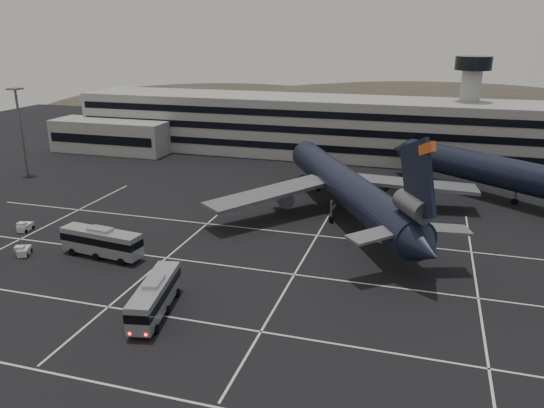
{
  "coord_description": "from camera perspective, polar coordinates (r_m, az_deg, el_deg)",
  "views": [
    {
      "loc": [
        26.72,
        -55.36,
        29.63
      ],
      "look_at": [
        5.43,
        16.11,
        5.0
      ],
      "focal_mm": 35.0,
      "sensor_mm": 36.0,
      "label": 1
    }
  ],
  "objects": [
    {
      "name": "hills",
      "position": [
        229.35,
        14.24,
        7.24
      ],
      "size": [
        352.0,
        180.0,
        44.0
      ],
      "color": "#38332B",
      "rests_on": "ground"
    },
    {
      "name": "lightpole_left",
      "position": [
        123.13,
        -25.53,
        8.2
      ],
      "size": [
        2.4,
        2.4,
        18.28
      ],
      "color": "slate",
      "rests_on": "ground"
    },
    {
      "name": "tug_b",
      "position": [
        80.62,
        -25.12,
        -4.6
      ],
      "size": [
        2.29,
        2.75,
        1.53
      ],
      "rotation": [
        0.0,
        0.0,
        0.42
      ],
      "color": "beige",
      "rests_on": "ground"
    },
    {
      "name": "terminal",
      "position": [
        131.91,
        3.37,
        8.33
      ],
      "size": [
        125.0,
        26.0,
        24.0
      ],
      "color": "gray",
      "rests_on": "ground"
    },
    {
      "name": "bus_far",
      "position": [
        75.71,
        -17.87,
        -3.82
      ],
      "size": [
        12.13,
        4.11,
        4.2
      ],
      "rotation": [
        0.0,
        0.0,
        1.45
      ],
      "color": "#979A9F",
      "rests_on": "ground"
    },
    {
      "name": "bus_near",
      "position": [
        59.65,
        -12.5,
        -9.56
      ],
      "size": [
        4.72,
        11.76,
        4.05
      ],
      "rotation": [
        0.0,
        0.0,
        0.18
      ],
      "color": "#979A9F",
      "rests_on": "ground"
    },
    {
      "name": "trijet_main",
      "position": [
        86.71,
        8.16,
        1.76
      ],
      "size": [
        42.1,
        52.72,
        18.08
      ],
      "rotation": [
        0.0,
        0.0,
        0.51
      ],
      "color": "black",
      "rests_on": "ground"
    },
    {
      "name": "tug_a",
      "position": [
        90.09,
        -25.04,
        -2.25
      ],
      "size": [
        1.74,
        2.6,
        1.57
      ],
      "rotation": [
        0.0,
        0.0,
        0.11
      ],
      "color": "beige",
      "rests_on": "ground"
    },
    {
      "name": "ground",
      "position": [
        68.24,
        -8.33,
        -7.67
      ],
      "size": [
        260.0,
        260.0,
        0.0
      ],
      "primitive_type": "plane",
      "color": "black",
      "rests_on": "ground"
    },
    {
      "name": "lane_markings",
      "position": [
        68.47,
        -7.35,
        -7.53
      ],
      "size": [
        90.0,
        55.62,
        0.01
      ],
      "color": "silver",
      "rests_on": "ground"
    },
    {
      "name": "trijet_far",
      "position": [
        101.78,
        25.47,
        2.72
      ],
      "size": [
        48.92,
        40.22,
        18.08
      ],
      "rotation": [
        0.0,
        0.0,
        0.92
      ],
      "color": "black",
      "rests_on": "ground"
    }
  ]
}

